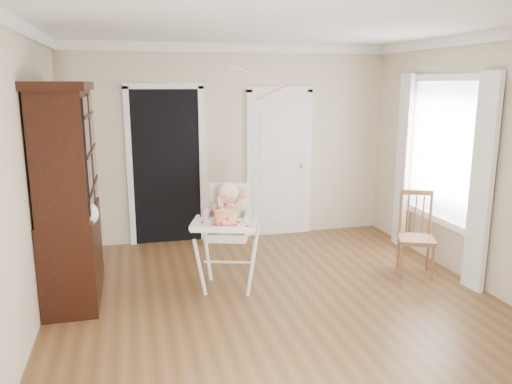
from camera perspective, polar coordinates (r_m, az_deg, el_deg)
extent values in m
plane|color=brown|center=(5.02, 3.05, -13.37)|extent=(5.00, 5.00, 0.00)
plane|color=white|center=(4.55, 3.46, 18.92)|extent=(5.00, 5.00, 0.00)
plane|color=beige|center=(7.00, -2.89, 5.55)|extent=(4.50, 0.00, 4.50)
plane|color=beige|center=(4.48, -25.37, 0.52)|extent=(0.00, 5.00, 5.00)
plane|color=beige|center=(5.69, 25.47, 2.78)|extent=(0.00, 5.00, 5.00)
cube|color=black|center=(6.91, -10.18, 2.76)|extent=(0.90, 0.03, 2.10)
cube|color=white|center=(6.89, -14.25, 2.55)|extent=(0.08, 0.05, 2.18)
cube|color=white|center=(6.95, -6.15, 2.95)|extent=(0.08, 0.05, 2.18)
cube|color=white|center=(6.81, -10.53, 11.83)|extent=(1.06, 0.05, 0.08)
cube|color=white|center=(7.19, 2.67, 3.11)|extent=(0.80, 0.05, 2.05)
cube|color=white|center=(7.08, -0.76, 2.98)|extent=(0.08, 0.05, 2.13)
cube|color=white|center=(7.33, 5.96, 3.24)|extent=(0.08, 0.05, 2.13)
sphere|color=gold|center=(7.26, 5.17, 2.96)|extent=(0.06, 0.06, 0.06)
cube|color=white|center=(6.30, 20.78, 4.46)|extent=(0.02, 1.20, 1.60)
cube|color=white|center=(6.24, 21.22, 12.11)|extent=(0.06, 1.36, 0.08)
cube|color=white|center=(5.67, 24.38, 0.80)|extent=(0.08, 0.28, 2.30)
cube|color=white|center=(6.94, 16.43, 3.33)|extent=(0.08, 0.28, 2.30)
cylinder|color=white|center=(5.24, -6.42, -8.68)|extent=(0.16, 0.11, 0.66)
cylinder|color=white|center=(5.18, -0.53, -8.85)|extent=(0.11, 0.17, 0.66)
cylinder|color=white|center=(5.69, -5.61, -6.93)|extent=(0.11, 0.17, 0.66)
cylinder|color=white|center=(5.63, -0.21, -7.06)|extent=(0.16, 0.11, 0.66)
cylinder|color=white|center=(5.37, -3.26, -8.00)|extent=(0.50, 0.18, 0.03)
cube|color=beige|center=(5.33, -3.24, -4.77)|extent=(0.52, 0.51, 0.09)
cube|color=beige|center=(5.32, -5.51, -3.35)|extent=(0.15, 0.37, 0.20)
cube|color=beige|center=(5.27, -0.97, -3.43)|extent=(0.15, 0.37, 0.20)
cube|color=beige|center=(5.44, -3.05, -1.51)|extent=(0.42, 0.19, 0.49)
cube|color=white|center=(5.03, -3.59, -3.79)|extent=(0.73, 0.61, 0.03)
cube|color=white|center=(4.81, -3.90, -4.25)|extent=(0.60, 0.22, 0.04)
ellipsoid|color=beige|center=(5.31, -3.22, -2.85)|extent=(0.31, 0.28, 0.33)
sphere|color=beige|center=(5.25, -3.25, -0.05)|extent=(0.28, 0.28, 0.23)
sphere|color=red|center=(5.23, -3.31, -2.32)|extent=(0.17, 0.17, 0.17)
sphere|color=red|center=(5.17, -3.67, -0.85)|extent=(0.08, 0.08, 0.08)
sphere|color=red|center=(5.15, -1.46, -0.35)|extent=(0.08, 0.08, 0.08)
cylinder|color=silver|center=(5.01, -3.53, -3.60)|extent=(0.30, 0.30, 0.01)
cylinder|color=red|center=(4.99, -3.54, -2.87)|extent=(0.23, 0.23, 0.13)
cylinder|color=#F2E08C|center=(4.95, -3.32, -2.30)|extent=(0.10, 0.10, 0.02)
cylinder|color=#CE7E96|center=(5.14, -5.85, -2.68)|extent=(0.07, 0.07, 0.10)
cylinder|color=#AB6EC1|center=(5.12, -5.86, -1.97)|extent=(0.07, 0.07, 0.03)
cone|color=#AB6EC1|center=(5.12, -5.87, -1.62)|extent=(0.02, 0.02, 0.04)
cube|color=black|center=(5.49, -20.16, -6.70)|extent=(0.51, 1.22, 0.91)
cube|color=black|center=(5.25, -21.02, 4.36)|extent=(0.47, 1.22, 1.22)
cube|color=black|center=(4.93, -18.60, 4.06)|extent=(0.02, 0.53, 1.07)
cube|color=black|center=(5.53, -18.16, 4.93)|extent=(0.02, 0.53, 1.07)
cube|color=black|center=(5.21, -21.56, 11.22)|extent=(0.55, 1.30, 0.08)
ellipsoid|color=white|center=(4.99, -18.67, -2.39)|extent=(0.20, 0.16, 0.22)
cube|color=brown|center=(6.03, 17.83, -5.19)|extent=(0.52, 0.52, 0.05)
cylinder|color=brown|center=(5.92, 16.29, -7.58)|extent=(0.03, 0.03, 0.42)
cylinder|color=brown|center=(5.97, 19.53, -7.63)|extent=(0.03, 0.03, 0.42)
cylinder|color=brown|center=(6.24, 15.97, -6.53)|extent=(0.03, 0.03, 0.42)
cylinder|color=brown|center=(6.28, 19.04, -6.60)|extent=(0.03, 0.03, 0.42)
cylinder|color=brown|center=(6.11, 16.22, -2.22)|extent=(0.03, 0.03, 0.54)
cylinder|color=brown|center=(6.16, 19.34, -2.32)|extent=(0.03, 0.03, 0.54)
cube|color=brown|center=(6.08, 17.94, -0.06)|extent=(0.34, 0.18, 0.06)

